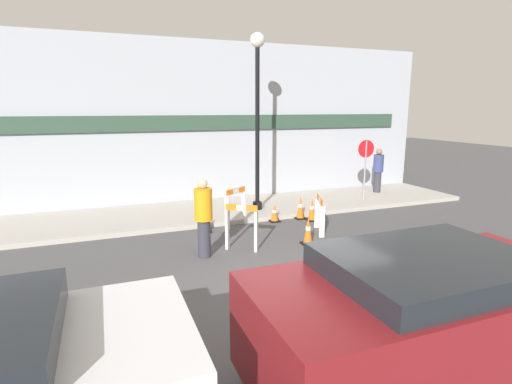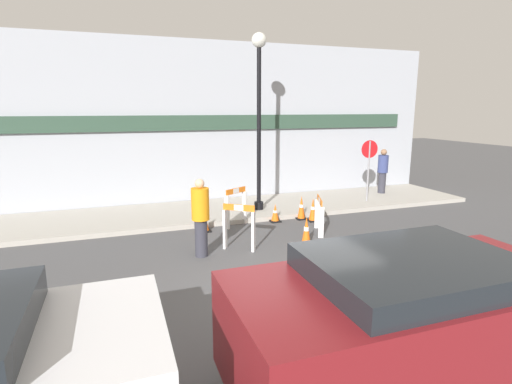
# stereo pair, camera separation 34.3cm
# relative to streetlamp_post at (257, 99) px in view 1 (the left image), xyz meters

# --- Properties ---
(ground_plane) EXTENTS (60.00, 60.00, 0.00)m
(ground_plane) POSITION_rel_streetlamp_post_xyz_m (-1.49, -5.48, -3.54)
(ground_plane) COLOR #4C4C4F
(sidewalk_slab) EXTENTS (18.00, 2.94, 0.13)m
(sidewalk_slab) POSITION_rel_streetlamp_post_xyz_m (-1.49, 0.49, -3.48)
(sidewalk_slab) COLOR #ADA89E
(sidewalk_slab) RESTS_ON ground_plane
(storefront_facade) EXTENTS (18.00, 0.22, 5.50)m
(storefront_facade) POSITION_rel_streetlamp_post_xyz_m (-1.49, 2.03, -0.79)
(storefront_facade) COLOR #A3A8B2
(storefront_facade) RESTS_ON ground_plane
(streetlamp_post) EXTENTS (0.44, 0.44, 5.32)m
(streetlamp_post) POSITION_rel_streetlamp_post_xyz_m (0.00, 0.00, 0.00)
(streetlamp_post) COLOR black
(streetlamp_post) RESTS_ON sidewalk_slab
(stop_sign) EXTENTS (0.60, 0.07, 2.09)m
(stop_sign) POSITION_rel_streetlamp_post_xyz_m (3.92, -0.16, -2.00)
(stop_sign) COLOR gray
(stop_sign) RESTS_ON sidewalk_slab
(barricade_0) EXTENTS (0.70, 0.56, 1.10)m
(barricade_0) POSITION_rel_streetlamp_post_xyz_m (-1.58, -3.00, -2.96)
(barricade_0) COLOR white
(barricade_0) RESTS_ON ground_plane
(barricade_1) EXTENTS (0.46, 0.91, 0.97)m
(barricade_1) POSITION_rel_streetlamp_post_xyz_m (0.83, -2.44, -3.01)
(barricade_1) COLOR white
(barricade_1) RESTS_ON ground_plane
(barricade_2) EXTENTS (0.73, 0.49, 1.10)m
(barricade_2) POSITION_rel_streetlamp_post_xyz_m (-1.09, -1.13, -2.96)
(barricade_2) COLOR white
(barricade_2) RESTS_ON ground_plane
(traffic_cone_0) EXTENTS (0.30, 0.30, 0.53)m
(traffic_cone_0) POSITION_rel_streetlamp_post_xyz_m (0.12, -1.08, -3.29)
(traffic_cone_0) COLOR black
(traffic_cone_0) RESTS_ON ground_plane
(traffic_cone_1) EXTENTS (0.30, 0.30, 0.69)m
(traffic_cone_1) POSITION_rel_streetlamp_post_xyz_m (1.20, -1.38, -3.21)
(traffic_cone_1) COLOR black
(traffic_cone_1) RESTS_ON ground_plane
(traffic_cone_2) EXTENTS (0.30, 0.30, 0.71)m
(traffic_cone_2) POSITION_rel_streetlamp_post_xyz_m (0.07, -3.22, -3.20)
(traffic_cone_2) COLOR black
(traffic_cone_2) RESTS_ON ground_plane
(traffic_cone_3) EXTENTS (0.30, 0.30, 0.71)m
(traffic_cone_3) POSITION_rel_streetlamp_post_xyz_m (0.97, -1.08, -3.20)
(traffic_cone_3) COLOR black
(traffic_cone_3) RESTS_ON ground_plane
(traffic_cone_4) EXTENTS (0.30, 0.30, 0.61)m
(traffic_cone_4) POSITION_rel_streetlamp_post_xyz_m (-2.04, -1.33, -3.25)
(traffic_cone_4) COLOR black
(traffic_cone_4) RESTS_ON ground_plane
(person_worker) EXTENTS (0.55, 0.55, 1.78)m
(person_worker) POSITION_rel_streetlamp_post_xyz_m (-2.50, -3.10, -2.60)
(person_worker) COLOR #33333D
(person_worker) RESTS_ON ground_plane
(person_pedestrian) EXTENTS (0.49, 0.49, 1.66)m
(person_pedestrian) POSITION_rel_streetlamp_post_xyz_m (5.23, 0.80, -2.52)
(person_pedestrian) COLOR #33333D
(person_pedestrian) RESTS_ON sidewalk_slab
(parked_car_1) EXTENTS (4.10, 2.03, 1.70)m
(parked_car_1) POSITION_rel_streetlamp_post_xyz_m (-1.18, -8.25, -2.58)
(parked_car_1) COLOR maroon
(parked_car_1) RESTS_ON ground_plane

